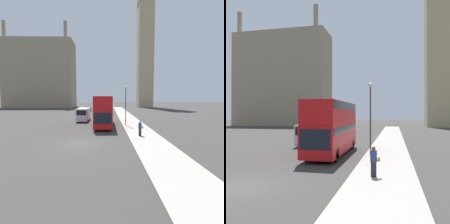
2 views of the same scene
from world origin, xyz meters
TOP-DOWN VIEW (x-y plane):
  - ground_plane at (0.00, 0.00)m, footprint 300.00×300.00m
  - sidewalk_strip at (6.81, 0.00)m, footprint 3.61×120.00m
  - clock_tower at (19.36, 63.33)m, footprint 7.03×7.20m
  - building_block_distant at (-27.31, 63.26)m, footprint 29.41×11.64m
  - red_double_decker_bus at (2.11, 10.69)m, footprint 2.55×10.35m
  - white_van at (-1.85, 16.44)m, footprint 1.99×5.80m
  - pedestrian at (6.32, 2.75)m, footprint 0.52×0.36m
  - street_lamp at (5.46, 10.22)m, footprint 0.36×0.36m
  - parked_sedan at (-3.43, 37.26)m, footprint 1.77×4.66m

SIDE VIEW (x-z plane):
  - ground_plane at x=0.00m, z-range 0.00..0.00m
  - sidewalk_strip at x=6.81m, z-range 0.00..0.15m
  - parked_sedan at x=-3.43m, z-range -0.07..1.45m
  - pedestrian at x=6.32m, z-range 0.15..1.78m
  - white_van at x=-1.85m, z-range 0.09..2.47m
  - red_double_decker_bus at x=2.11m, z-range 0.25..4.81m
  - street_lamp at x=5.46m, z-range 1.06..7.07m
  - building_block_distant at x=-27.31m, z-range -3.16..32.39m
  - clock_tower at x=19.36m, z-range 0.82..64.95m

